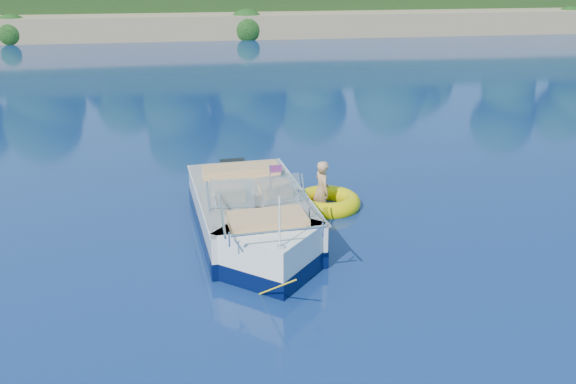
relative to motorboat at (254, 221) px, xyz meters
name	(u,v)px	position (x,y,z in m)	size (l,w,h in m)	color
ground	(496,342)	(3.15, -4.10, -0.38)	(160.00, 160.00, 0.00)	#0A1A47
motorboat	(254,221)	(0.00, 0.00, 0.00)	(2.47, 5.93, 1.97)	white
tow_tube	(327,202)	(1.77, 1.46, -0.28)	(1.68, 1.68, 0.40)	#E4CD02
boy	(321,205)	(1.66, 1.55, -0.38)	(0.53, 0.34, 1.44)	tan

